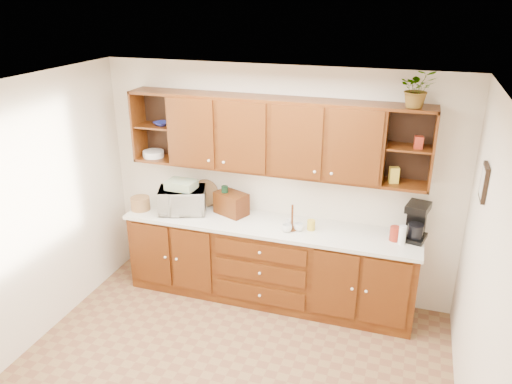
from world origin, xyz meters
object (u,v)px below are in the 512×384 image
Objects in this scene: bread_box at (231,203)px; coffee_maker at (416,222)px; potted_plant at (418,89)px; microwave at (182,200)px.

bread_box is 0.92× the size of coffee_maker.
potted_plant is at bearing 22.43° from bread_box.
potted_plant is (1.85, -0.03, 1.40)m from bread_box.
microwave is 2.77m from potted_plant.
microwave is at bearing -143.44° from bread_box.
potted_plant is (-0.14, -0.04, 1.34)m from coffee_maker.
microwave is 1.46× the size of potted_plant.
microwave is 0.56m from bread_box.
bread_box is at bearing -167.09° from coffee_maker.
potted_plant reaches higher than microwave.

